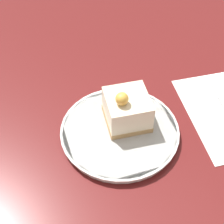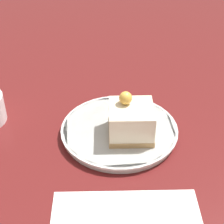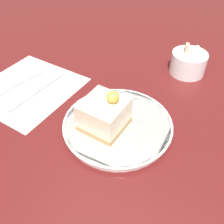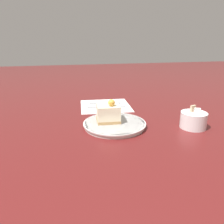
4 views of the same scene
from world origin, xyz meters
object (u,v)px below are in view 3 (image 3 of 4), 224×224
plate (118,125)px  cake_slice (104,114)px  fork (23,80)px  knife (31,95)px  sugar_bowl (188,63)px

plate → cake_slice: 0.05m
plate → fork: size_ratio=1.45×
fork → knife: 0.07m
cake_slice → sugar_bowl: bearing=76.9°
fork → cake_slice: bearing=-3.2°
knife → sugar_bowl: bearing=49.9°
plate → fork: (-0.28, 0.03, -0.00)m
sugar_bowl → knife: bearing=-137.9°
cake_slice → knife: size_ratio=0.50×
fork → sugar_bowl: size_ratio=1.70×
cake_slice → knife: (-0.20, 0.02, -0.04)m
cake_slice → fork: (-0.26, 0.05, -0.04)m
plate → sugar_bowl: (0.07, 0.26, 0.02)m
plate → fork: 0.28m
plate → knife: 0.22m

